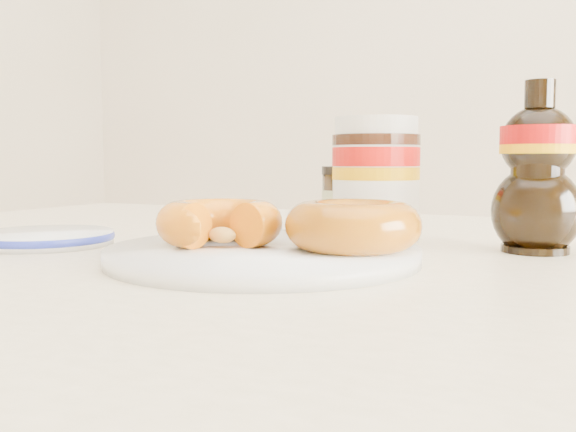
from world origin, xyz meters
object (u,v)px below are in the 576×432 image
at_px(nutella_jar, 376,174).
at_px(blue_rim_saucer, 45,237).
at_px(plate, 263,253).
at_px(dark_jar, 344,203).
at_px(donut_whole, 353,225).
at_px(syrup_bottle, 537,167).
at_px(donut_bitten, 220,223).
at_px(dining_table, 366,342).

relative_size(nutella_jar, blue_rim_saucer, 0.95).
xyz_separation_m(plate, dark_jar, (0.01, 0.18, 0.03)).
height_order(nutella_jar, blue_rim_saucer, nutella_jar).
bearing_deg(plate, donut_whole, 10.56).
xyz_separation_m(syrup_bottle, blue_rim_saucer, (-0.46, -0.16, -0.07)).
distance_m(donut_bitten, syrup_bottle, 0.30).
height_order(donut_whole, dark_jar, dark_jar).
bearing_deg(syrup_bottle, dark_jar, 173.48).
xyz_separation_m(dining_table, donut_whole, (0.01, -0.07, 0.12)).
xyz_separation_m(plate, nutella_jar, (0.04, 0.18, 0.06)).
relative_size(donut_whole, nutella_jar, 0.85).
relative_size(plate, dark_jar, 3.34).
distance_m(dining_table, donut_bitten, 0.18).
distance_m(plate, donut_whole, 0.08).
relative_size(syrup_bottle, dark_jar, 2.01).
height_order(dining_table, donut_bitten, donut_bitten).
xyz_separation_m(donut_whole, syrup_bottle, (0.13, 0.14, 0.05)).
distance_m(dining_table, syrup_bottle, 0.23).
bearing_deg(nutella_jar, dining_table, -76.88).
distance_m(plate, nutella_jar, 0.19).
xyz_separation_m(donut_bitten, dark_jar, (0.05, 0.19, 0.01)).
bearing_deg(dining_table, donut_whole, -81.48).
bearing_deg(syrup_bottle, donut_whole, -131.87).
xyz_separation_m(dining_table, blue_rim_saucer, (-0.32, -0.08, 0.09)).
bearing_deg(nutella_jar, donut_bitten, -114.26).
bearing_deg(dark_jar, donut_whole, -67.56).
bearing_deg(blue_rim_saucer, dark_jar, 34.80).
bearing_deg(donut_whole, blue_rim_saucer, -177.91).
bearing_deg(dining_table, donut_bitten, -140.78).
relative_size(dining_table, donut_bitten, 12.83).
distance_m(donut_whole, nutella_jar, 0.17).
bearing_deg(plate, nutella_jar, 76.50).
relative_size(syrup_bottle, blue_rim_saucer, 1.16).
relative_size(plate, syrup_bottle, 1.66).
relative_size(donut_whole, blue_rim_saucer, 0.81).
xyz_separation_m(donut_whole, dark_jar, (-0.07, 0.17, 0.01)).
xyz_separation_m(donut_whole, blue_rim_saucer, (-0.33, -0.01, -0.03)).
bearing_deg(donut_whole, dark_jar, 112.44).
bearing_deg(nutella_jar, syrup_bottle, -7.03).
height_order(donut_bitten, blue_rim_saucer, donut_bitten).
xyz_separation_m(nutella_jar, syrup_bottle, (0.16, -0.02, 0.01)).
xyz_separation_m(dark_jar, blue_rim_saucer, (-0.26, -0.18, -0.03)).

